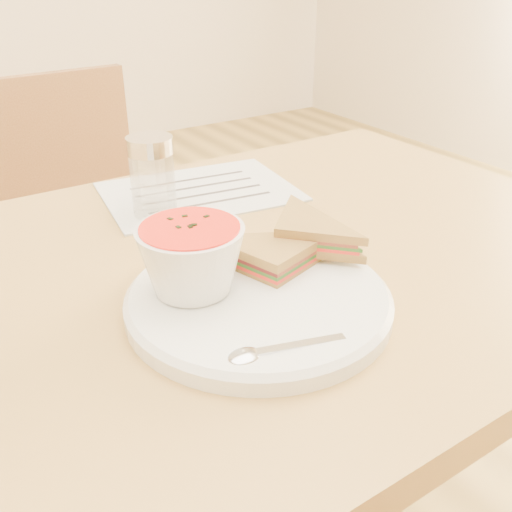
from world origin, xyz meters
TOP-DOWN VIEW (x-y plane):
  - dining_table at (0.00, 0.00)m, footprint 1.00×0.70m
  - chair_far at (-0.04, 0.61)m, footprint 0.40×0.40m
  - plate at (-0.07, -0.11)m, footprint 0.33×0.33m
  - soup_bowl at (-0.12, -0.07)m, footprint 0.11×0.11m
  - sandwich_half_a at (-0.05, -0.12)m, footprint 0.14×0.14m
  - sandwich_half_b at (-0.02, -0.06)m, footprint 0.15×0.15m
  - spoon at (-0.09, -0.21)m, footprint 0.17×0.07m
  - paper_menu at (0.04, 0.22)m, footprint 0.31×0.25m
  - condiment_shaker at (-0.06, 0.17)m, footprint 0.08×0.08m

SIDE VIEW (x-z plane):
  - dining_table at x=0.00m, z-range 0.00..0.75m
  - chair_far at x=-0.04m, z-range 0.00..0.85m
  - paper_menu at x=0.04m, z-range 0.75..0.75m
  - plate at x=-0.07m, z-range 0.75..0.77m
  - spoon at x=-0.09m, z-range 0.77..0.78m
  - sandwich_half_a at x=-0.05m, z-range 0.77..0.80m
  - sandwich_half_b at x=-0.02m, z-range 0.78..0.81m
  - soup_bowl at x=-0.12m, z-range 0.77..0.84m
  - condiment_shaker at x=-0.06m, z-range 0.75..0.86m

